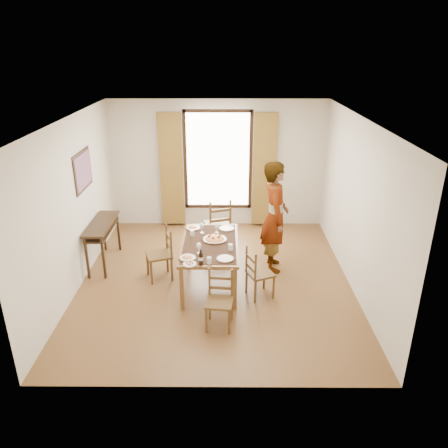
{
  "coord_description": "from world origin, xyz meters",
  "views": [
    {
      "loc": [
        0.18,
        -6.49,
        3.76
      ],
      "look_at": [
        0.14,
        0.08,
        1.0
      ],
      "focal_mm": 35.0,
      "sensor_mm": 36.0,
      "label": 1
    }
  ],
  "objects_px": {
    "console_table": "(102,229)",
    "dining_table": "(210,247)",
    "pasta_platter": "(215,237)",
    "man": "(275,217)"
  },
  "relations": [
    {
      "from": "dining_table",
      "to": "man",
      "type": "relative_size",
      "value": 0.82
    },
    {
      "from": "console_table",
      "to": "man",
      "type": "xyz_separation_m",
      "value": [
        3.04,
        -0.14,
        0.29
      ]
    },
    {
      "from": "console_table",
      "to": "man",
      "type": "height_order",
      "value": "man"
    },
    {
      "from": "dining_table",
      "to": "pasta_platter",
      "type": "relative_size",
      "value": 4.02
    },
    {
      "from": "dining_table",
      "to": "pasta_platter",
      "type": "height_order",
      "value": "pasta_platter"
    },
    {
      "from": "man",
      "to": "dining_table",
      "type": "bearing_deg",
      "value": 117.12
    },
    {
      "from": "console_table",
      "to": "dining_table",
      "type": "bearing_deg",
      "value": -20.39
    },
    {
      "from": "console_table",
      "to": "dining_table",
      "type": "distance_m",
      "value": 2.07
    },
    {
      "from": "console_table",
      "to": "pasta_platter",
      "type": "bearing_deg",
      "value": -17.0
    },
    {
      "from": "console_table",
      "to": "man",
      "type": "bearing_deg",
      "value": -2.71
    }
  ]
}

